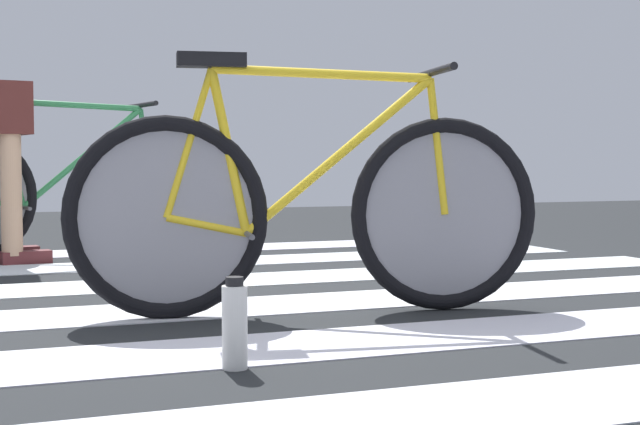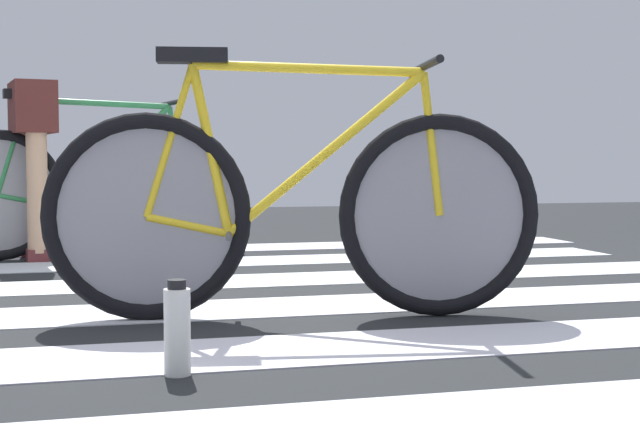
% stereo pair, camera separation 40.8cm
% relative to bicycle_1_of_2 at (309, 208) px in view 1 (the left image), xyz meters
% --- Properties ---
extents(ground, '(18.00, 14.00, 0.02)m').
position_rel_bicycle_1_of_2_xyz_m(ground, '(-0.32, 0.09, -0.40)').
color(ground, '#212426').
extents(crosswalk_markings, '(5.48, 5.74, 0.00)m').
position_rel_bicycle_1_of_2_xyz_m(crosswalk_markings, '(-0.32, -0.15, -0.38)').
color(crosswalk_markings, silver).
rests_on(crosswalk_markings, ground).
extents(bicycle_1_of_2, '(1.72, 0.54, 0.93)m').
position_rel_bicycle_1_of_2_xyz_m(bicycle_1_of_2, '(0.00, 0.00, 0.00)').
color(bicycle_1_of_2, black).
rests_on(bicycle_1_of_2, ground).
extents(bicycle_2_of_2, '(1.72, 0.54, 0.93)m').
position_rel_bicycle_1_of_2_xyz_m(bicycle_2_of_2, '(-0.66, 2.22, 0.00)').
color(bicycle_2_of_2, black).
rests_on(bicycle_2_of_2, ground).
extents(cyclist_2_of_2, '(0.37, 0.44, 0.98)m').
position_rel_bicycle_1_of_2_xyz_m(cyclist_2_of_2, '(-0.97, 2.16, 0.25)').
color(cyclist_2_of_2, tan).
rests_on(cyclist_2_of_2, ground).
extents(water_bottle, '(0.07, 0.07, 0.25)m').
position_rel_bicycle_1_of_2_xyz_m(water_bottle, '(-0.48, -0.74, -0.27)').
color(water_bottle, white).
rests_on(water_bottle, ground).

